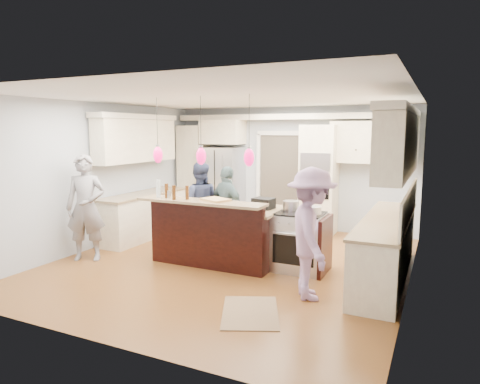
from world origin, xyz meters
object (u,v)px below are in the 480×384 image
object	(u,v)px
island_range	(301,242)
person_bar_end	(86,208)
kitchen_island	(220,232)
person_far_left	(199,203)
refrigerator	(222,186)

from	to	relation	value
island_range	person_bar_end	size ratio (longest dim) A/B	0.51
kitchen_island	person_bar_end	world-z (taller)	person_bar_end
kitchen_island	person_far_left	world-z (taller)	person_far_left
island_range	refrigerator	bearing A→B (deg)	137.41
kitchen_island	person_bar_end	xyz separation A→B (m)	(-2.06, -0.93, 0.41)
kitchen_island	person_bar_end	distance (m)	2.29
refrigerator	kitchen_island	world-z (taller)	refrigerator
kitchen_island	person_far_left	xyz separation A→B (m)	(-0.86, 0.78, 0.31)
person_bar_end	person_far_left	size ratio (longest dim) A/B	1.13
person_far_left	person_bar_end	bearing A→B (deg)	30.44
kitchen_island	person_bar_end	size ratio (longest dim) A/B	1.17
kitchen_island	island_range	world-z (taller)	kitchen_island
island_range	person_far_left	distance (m)	2.39
person_bar_end	kitchen_island	bearing A→B (deg)	-2.08
kitchen_island	person_far_left	bearing A→B (deg)	137.70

